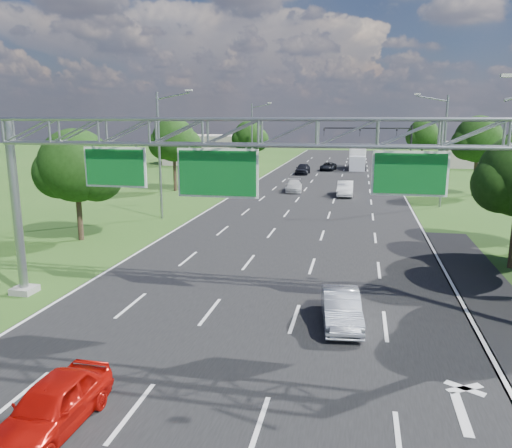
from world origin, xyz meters
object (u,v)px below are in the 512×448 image
(sign_gantry, at_px, (262,148))
(red_coupe, at_px, (52,406))
(traffic_signal, at_px, (385,139))
(silver_sedan, at_px, (341,308))
(box_truck, at_px, (358,159))

(sign_gantry, bearing_deg, red_coupe, -112.67)
(traffic_signal, xyz_separation_m, red_coupe, (-10.95, -62.11, -4.48))
(silver_sedan, bearing_deg, sign_gantry, 162.64)
(red_coupe, relative_size, silver_sedan, 0.99)
(sign_gantry, distance_m, red_coupe, 11.65)
(sign_gantry, relative_size, box_truck, 2.72)
(sign_gantry, distance_m, traffic_signal, 53.51)
(traffic_signal, bearing_deg, box_truck, 112.10)
(red_coupe, bearing_deg, traffic_signal, 81.32)
(red_coupe, bearing_deg, sign_gantry, 68.65)
(red_coupe, height_order, silver_sedan, red_coupe)
(sign_gantry, height_order, traffic_signal, sign_gantry)
(sign_gantry, xyz_separation_m, box_truck, (3.49, 62.02, -5.33))
(sign_gantry, relative_size, red_coupe, 5.80)
(sign_gantry, xyz_separation_m, traffic_signal, (7.15, 53.00, -1.72))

